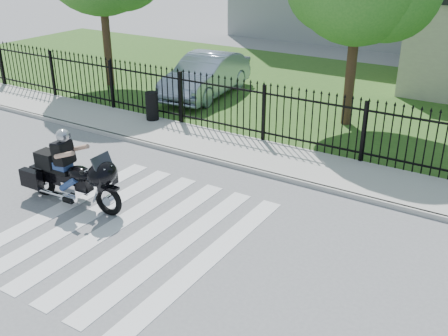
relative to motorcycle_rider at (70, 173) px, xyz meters
The scene contains 9 objects.
ground 2.13m from the motorcycle_rider, ahead, with size 120.00×120.00×0.00m, color slate.
crosswalk 2.13m from the motorcycle_rider, ahead, with size 5.00×5.50×0.01m, color silver, non-canonical shape.
sidewalk 5.16m from the motorcycle_rider, 67.27° to the left, with size 40.00×2.00×0.12m, color #ADAAA3.
curb 4.26m from the motorcycle_rider, 62.00° to the left, with size 40.00×0.12×0.12m, color #ADAAA3.
grass_strip 11.90m from the motorcycle_rider, 80.44° to the left, with size 40.00×12.00×0.02m, color #2E551D.
iron_fence 6.04m from the motorcycle_rider, 70.94° to the left, with size 26.00×0.04×1.80m.
motorcycle_rider is the anchor object (origin of this frame).
parked_car 9.28m from the motorcycle_rider, 104.18° to the left, with size 1.67×4.80×1.58m, color #94A2BA.
litter_bin 5.77m from the motorcycle_rider, 110.36° to the left, with size 0.41×0.41×0.93m, color black.
Camera 1 is at (6.79, -7.05, 5.77)m, focal length 42.00 mm.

